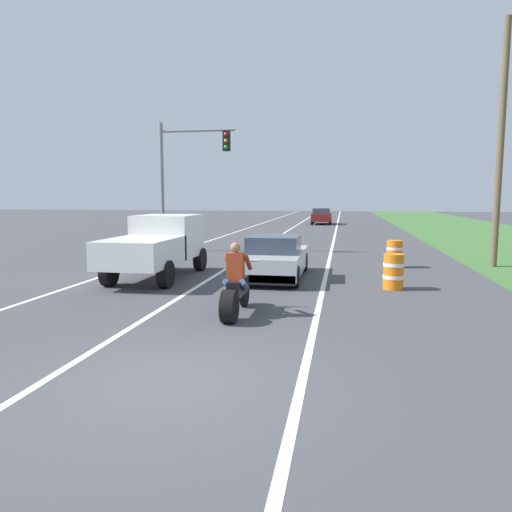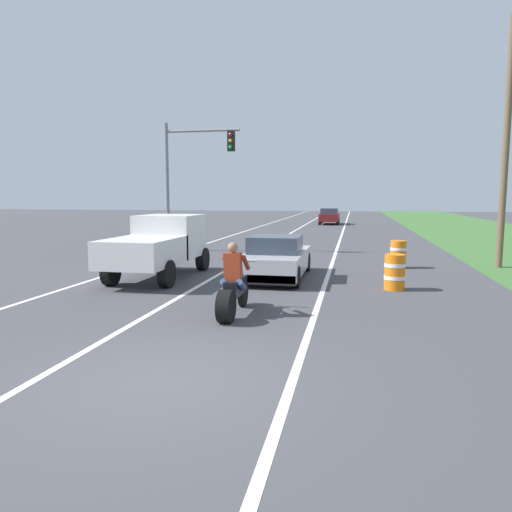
{
  "view_description": "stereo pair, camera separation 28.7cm",
  "coord_description": "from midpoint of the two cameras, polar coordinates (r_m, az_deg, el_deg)",
  "views": [
    {
      "loc": [
        2.32,
        -6.2,
        2.6
      ],
      "look_at": [
        0.03,
        6.49,
        1.0
      ],
      "focal_mm": 33.75,
      "sensor_mm": 36.0,
      "label": 1
    },
    {
      "loc": [
        2.6,
        -6.14,
        2.6
      ],
      "look_at": [
        0.03,
        6.49,
        1.0
      ],
      "focal_mm": 33.75,
      "sensor_mm": 36.0,
      "label": 2
    }
  ],
  "objects": [
    {
      "name": "ground_plane",
      "position": [
        7.13,
        -9.83,
        -14.41
      ],
      "size": [
        160.0,
        160.0,
        0.0
      ],
      "primitive_type": "plane",
      "color": "#424247"
    },
    {
      "name": "lane_stripe_left_solid",
      "position": [
        27.45,
        -5.16,
        1.62
      ],
      "size": [
        0.14,
        120.0,
        0.01
      ],
      "primitive_type": "cube",
      "color": "white",
      "rests_on": "ground"
    },
    {
      "name": "lane_stripe_right_solid",
      "position": [
        26.31,
        10.04,
        1.31
      ],
      "size": [
        0.14,
        120.0,
        0.01
      ],
      "primitive_type": "cube",
      "color": "white",
      "rests_on": "ground"
    },
    {
      "name": "lane_stripe_centre_dashed",
      "position": [
        26.64,
        2.28,
        1.48
      ],
      "size": [
        0.14,
        120.0,
        0.01
      ],
      "primitive_type": "cube",
      "color": "white",
      "rests_on": "ground"
    },
    {
      "name": "motorcycle_with_rider",
      "position": [
        10.5,
        -1.96,
        -3.95
      ],
      "size": [
        0.7,
        2.21,
        1.62
      ],
      "color": "black",
      "rests_on": "ground"
    },
    {
      "name": "sports_car_silver",
      "position": [
        15.34,
        2.94,
        -0.31
      ],
      "size": [
        1.84,
        4.3,
        1.37
      ],
      "color": "#B7B7BC",
      "rests_on": "ground"
    },
    {
      "name": "pickup_truck_left_lane_white",
      "position": [
        15.67,
        -10.83,
        1.49
      ],
      "size": [
        2.02,
        4.8,
        1.98
      ],
      "color": "silver",
      "rests_on": "ground"
    },
    {
      "name": "traffic_light_mast_near",
      "position": [
        23.01,
        -7.69,
        10.33
      ],
      "size": [
        3.63,
        0.34,
        6.0
      ],
      "color": "gray",
      "rests_on": "ground"
    },
    {
      "name": "utility_pole_roadside",
      "position": [
        19.41,
        27.89,
        11.52
      ],
      "size": [
        0.24,
        0.24,
        8.75
      ],
      "primitive_type": "cylinder",
      "color": "brown",
      "rests_on": "ground"
    },
    {
      "name": "construction_barrel_nearest",
      "position": [
        14.01,
        16.68,
        -1.82
      ],
      "size": [
        0.58,
        0.58,
        1.0
      ],
      "color": "orange",
      "rests_on": "ground"
    },
    {
      "name": "construction_barrel_mid",
      "position": [
        18.33,
        16.93,
        0.21
      ],
      "size": [
        0.58,
        0.58,
        1.0
      ],
      "color": "orange",
      "rests_on": "ground"
    },
    {
      "name": "distant_car_far_ahead",
      "position": [
        45.72,
        8.87,
        4.71
      ],
      "size": [
        1.8,
        4.0,
        1.5
      ],
      "color": "maroon",
      "rests_on": "ground"
    }
  ]
}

